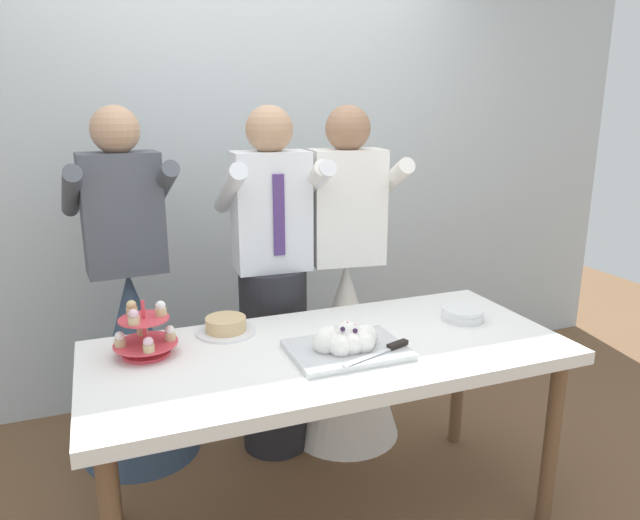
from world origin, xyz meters
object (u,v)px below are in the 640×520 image
Objects in this scene: person_guest at (134,340)px; round_cake at (226,326)px; cupcake_stand at (145,335)px; person_groom at (273,304)px; dessert_table at (330,365)px; main_cake_tray at (347,342)px; plate_stack at (462,314)px; person_bride at (345,327)px.

round_cake is at bearing -57.92° from person_guest.
person_groom is at bearing 36.20° from cupcake_stand.
round_cake is (-0.34, 0.28, 0.10)m from dessert_table.
cupcake_stand is 0.14× the size of person_guest.
cupcake_stand is 0.54× the size of main_cake_tray.
main_cake_tray is at bearing -167.33° from plate_stack.
cupcake_stand is 1.29m from plate_stack.
main_cake_tray is 1.79× the size of round_cake.
plate_stack is (1.28, -0.12, -0.05)m from cupcake_stand.
person_bride is at bearing -11.63° from person_guest.
cupcake_stand is at bearing 165.17° from dessert_table.
main_cake_tray is at bearing -19.93° from cupcake_stand.
cupcake_stand is at bearing -88.60° from person_guest.
cupcake_stand is 0.73m from main_cake_tray.
main_cake_tray is (0.69, -0.25, -0.04)m from cupcake_stand.
cupcake_stand is at bearing 160.07° from main_cake_tray.
dessert_table is 9.99× the size of plate_stack.
plate_stack is 0.75× the size of round_cake.
plate_stack is at bearing -5.17° from cupcake_stand.
person_groom is 0.68m from person_guest.
person_groom is at bearing -16.37° from person_guest.
dessert_table is 1.08× the size of person_guest.
person_groom is 0.40m from person_bride.
main_cake_tray is 1.16m from person_guest.
person_groom is at bearing 93.24° from dessert_table.
cupcake_stand is 0.96× the size of round_cake.
person_guest is at bearing 122.08° from round_cake.
person_bride is (0.30, 0.68, -0.24)m from main_cake_tray.
person_guest reaches higher than round_cake.
round_cake is (-0.37, 0.36, -0.01)m from main_cake_tray.
dessert_table is at bearing -174.85° from plate_stack.
plate_stack is 0.66m from person_bride.
main_cake_tray is 2.38× the size of plate_stack.
dessert_table is 7.83× the size of cupcake_stand.
dessert_table is 7.50× the size of round_cake.
cupcake_stand is 1.11m from person_bride.
round_cake is at bearing -130.96° from person_groom.
person_groom reaches higher than dessert_table.
person_bride reaches higher than dessert_table.
person_groom is (0.62, 0.45, -0.11)m from cupcake_stand.
main_cake_tray is 0.26× the size of person_guest.
main_cake_tray is 0.26× the size of person_bride.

